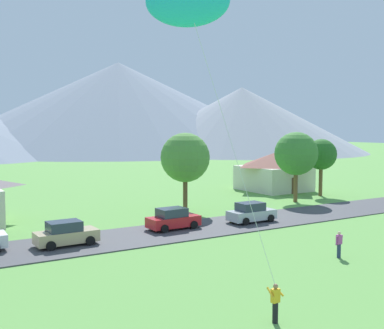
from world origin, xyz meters
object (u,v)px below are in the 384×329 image
Objects in this scene: parked_car_tan_mid_east at (66,234)px; tree_right_of_center at (185,158)px; tree_center at (296,154)px; parked_car_red_west_end at (173,219)px; parked_car_silver_mid_west at (251,213)px; watcher_person at (339,244)px; kite_flyer_with_kite at (189,3)px; house_left_center at (274,171)px; tree_near_left at (321,155)px.

tree_right_of_center is at bearing 27.79° from parked_car_tan_mid_east.
tree_center is 19.76m from parked_car_red_west_end.
parked_car_silver_mid_west is (7.10, -1.00, 0.00)m from parked_car_red_west_end.
parked_car_red_west_end and parked_car_silver_mid_west have the same top height.
watcher_person is at bearing -68.71° from parked_car_red_west_end.
kite_flyer_with_kite is (1.39, -14.08, 12.60)m from parked_car_tan_mid_east.
tree_right_of_center is 8.89m from parked_car_silver_mid_west.
house_left_center is at bearing 44.18° from parked_car_silver_mid_west.
tree_near_left is at bearing 3.06° from tree_right_of_center.
tree_center reaches higher than watcher_person.
parked_car_tan_mid_east is at bearing 139.54° from watcher_person.
parked_car_silver_mid_west is 0.29× the size of kite_flyer_with_kite.
house_left_center is 19.80m from tree_right_of_center.
parked_car_red_west_end is 7.17m from parked_car_silver_mid_west.
tree_near_left is 0.89× the size of tree_right_of_center.
tree_center is 1.80× the size of parked_car_red_west_end.
parked_car_silver_mid_west is (-11.34, -6.57, -4.42)m from tree_center.
watcher_person is (-13.54, -18.14, -4.41)m from tree_center.
kite_flyer_with_kite is (-14.56, -13.92, 12.60)m from parked_car_silver_mid_west.
tree_center is 13.55m from tree_right_of_center.
tree_right_of_center reaches higher than house_left_center.
parked_car_tan_mid_east is (-33.09, -8.29, -4.05)m from tree_near_left.
tree_right_of_center reaches higher than parked_car_red_west_end.
parked_car_red_west_end is at bearing -162.91° from tree_near_left.
house_left_center is 1.24× the size of tree_near_left.
parked_car_red_west_end is at bearing 63.42° from kite_flyer_with_kite.
kite_flyer_with_kite is at bearing -136.05° from house_left_center.
house_left_center reaches higher than parked_car_tan_mid_east.
house_left_center is 1.10× the size of tree_center.
parked_car_silver_mid_west is at bearing 79.21° from watcher_person.
kite_flyer_with_kite is 8.80× the size of watcher_person.
parked_car_tan_mid_east is at bearing -166.79° from tree_center.
tree_right_of_center is 26.00m from kite_flyer_with_kite.
tree_near_left reaches higher than house_left_center.
kite_flyer_with_kite is at bearing -141.65° from tree_center.
watcher_person is at bearing -100.79° from parked_car_silver_mid_west.
parked_car_tan_mid_east is 18.07m from watcher_person.
house_left_center is at bearing 56.25° from watcher_person.
tree_right_of_center is (-17.95, -7.90, 2.75)m from house_left_center.
tree_near_left is 1.60× the size of parked_car_tan_mid_east.
kite_flyer_with_kite reaches higher than watcher_person.
parked_car_red_west_end and parked_car_tan_mid_east have the same top height.
house_left_center is 35.19m from parked_car_tan_mid_east.
kite_flyer_with_kite is (-31.70, -22.37, 8.55)m from tree_near_left.
parked_car_tan_mid_east is 18.95m from kite_flyer_with_kite.
house_left_center is 7.41m from tree_near_left.
house_left_center is 0.57× the size of kite_flyer_with_kite.
kite_flyer_with_kite reaches higher than tree_center.
tree_center is 0.52× the size of kite_flyer_with_kite.
parked_car_tan_mid_east is at bearing 95.64° from kite_flyer_with_kite.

